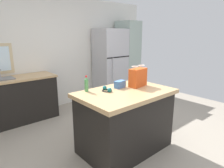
% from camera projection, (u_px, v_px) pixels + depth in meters
% --- Properties ---
extents(ground, '(6.55, 6.55, 0.00)m').
position_uv_depth(ground, '(130.00, 145.00, 3.21)').
color(ground, '#9E9384').
extents(back_wall, '(5.46, 0.13, 2.59)m').
position_uv_depth(back_wall, '(55.00, 53.00, 4.69)').
color(back_wall, silver).
rests_on(back_wall, ground).
extents(kitchen_island, '(1.39, 0.90, 0.93)m').
position_uv_depth(kitchen_island, '(125.00, 120.00, 3.00)').
color(kitchen_island, black).
rests_on(kitchen_island, ground).
extents(refrigerator, '(0.78, 0.68, 1.87)m').
position_uv_depth(refrigerator, '(110.00, 64.00, 5.37)').
color(refrigerator, '#B7B7BC').
rests_on(refrigerator, ground).
extents(tall_cabinet, '(0.50, 0.60, 2.08)m').
position_uv_depth(tall_cabinet, '(128.00, 58.00, 5.76)').
color(tall_cabinet, '#9EB2A8').
rests_on(tall_cabinet, ground).
extents(sink_counter, '(1.51, 0.61, 1.10)m').
position_uv_depth(sink_counter, '(17.00, 99.00, 3.96)').
color(sink_counter, black).
rests_on(sink_counter, ground).
extents(shopping_bag, '(0.32, 0.19, 0.33)m').
position_uv_depth(shopping_bag, '(138.00, 77.00, 3.12)').
color(shopping_bag, '#DB511E').
rests_on(shopping_bag, kitchen_island).
extents(small_box, '(0.19, 0.12, 0.11)m').
position_uv_depth(small_box, '(120.00, 84.00, 3.05)').
color(small_box, '#4775B7').
rests_on(small_box, kitchen_island).
extents(bottle, '(0.05, 0.05, 0.23)m').
position_uv_depth(bottle, '(86.00, 84.00, 2.84)').
color(bottle, '#4C9956').
rests_on(bottle, kitchen_island).
extents(ear_defenders, '(0.17, 0.20, 0.06)m').
position_uv_depth(ear_defenders, '(107.00, 89.00, 2.89)').
color(ear_defenders, black).
rests_on(ear_defenders, kitchen_island).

